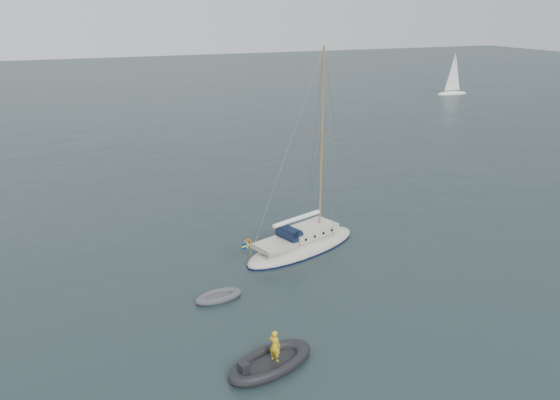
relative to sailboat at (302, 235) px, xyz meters
name	(u,v)px	position (x,y,z in m)	size (l,w,h in m)	color
ground	(297,274)	(-1.64, -2.91, -0.97)	(300.00, 300.00, 0.00)	black
sailboat	(302,235)	(0.00, 0.00, 0.00)	(9.02, 2.70, 12.84)	beige
dinghy	(219,296)	(-6.59, -3.99, -0.81)	(2.56, 1.16, 0.37)	#4D4D52
rib	(271,361)	(-6.14, -10.26, -0.71)	(4.20, 1.91, 1.67)	black
distant_yacht_b	(454,75)	(50.89, 48.83, 2.35)	(5.87, 3.13, 7.78)	white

